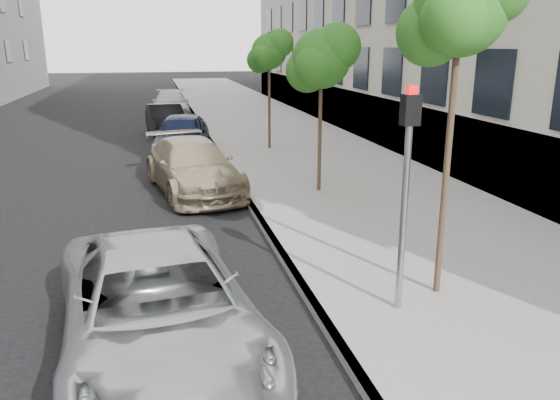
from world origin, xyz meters
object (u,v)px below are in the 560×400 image
object	(u,v)px
tree_far	(270,52)
minivan	(158,307)
sedan_blue	(182,135)
suv	(193,166)
sedan_black	(166,120)
tree_mid	(322,59)
signal_pole	(406,175)
sedan_rear	(171,104)
tree_near	(462,10)

from	to	relation	value
tree_far	minivan	bearing A→B (deg)	-107.70
minivan	sedan_blue	size ratio (longest dim) A/B	1.14
suv	sedan_blue	bearing A→B (deg)	80.23
minivan	sedan_black	bearing A→B (deg)	81.20
minivan	suv	size ratio (longest dim) A/B	1.04
tree_mid	signal_pole	world-z (taller)	tree_mid
sedan_blue	sedan_rear	bearing A→B (deg)	99.95
sedan_rear	suv	bearing A→B (deg)	-87.23
tree_mid	suv	size ratio (longest dim) A/B	0.88
tree_far	signal_pole	distance (m)	13.52
sedan_rear	sedan_blue	bearing A→B (deg)	-87.23
tree_far	sedan_rear	xyz separation A→B (m)	(-3.33, 11.22, -2.98)
sedan_blue	sedan_rear	distance (m)	11.29
signal_pole	minivan	bearing A→B (deg)	-177.25
tree_near	minivan	bearing A→B (deg)	-170.36
tree_near	tree_far	size ratio (longest dim) A/B	1.17
tree_mid	suv	world-z (taller)	tree_mid
sedan_blue	sedan_black	bearing A→B (deg)	105.20
tree_near	tree_mid	bearing A→B (deg)	90.00
tree_far	suv	distance (m)	7.00
tree_near	sedan_rear	bearing A→B (deg)	97.82
sedan_black	sedan_blue	bearing A→B (deg)	-90.95
signal_pole	tree_near	bearing A→B (deg)	21.76
tree_mid	sedan_rear	bearing A→B (deg)	100.63
signal_pole	suv	world-z (taller)	signal_pole
tree_near	tree_mid	size ratio (longest dim) A/B	1.17
tree_near	signal_pole	size ratio (longest dim) A/B	1.56
tree_near	sedan_rear	world-z (taller)	tree_near
tree_mid	minivan	xyz separation A→B (m)	(-4.39, -7.25, -2.89)
signal_pole	suv	bearing A→B (deg)	104.15
minivan	sedan_black	distance (m)	18.61
signal_pole	sedan_black	distance (m)	18.55
tree_far	suv	size ratio (longest dim) A/B	0.89
sedan_black	tree_mid	bearing A→B (deg)	-77.78
signal_pole	sedan_black	bearing A→B (deg)	96.20
tree_mid	sedan_blue	distance (m)	7.78
minivan	signal_pole	bearing A→B (deg)	-1.35
minivan	tree_mid	bearing A→B (deg)	51.87
tree_mid	minivan	size ratio (longest dim) A/B	0.85
minivan	suv	distance (m)	8.42
sedan_rear	tree_far	bearing A→B (deg)	-70.71
tree_far	sedan_blue	bearing A→B (deg)	-178.85
tree_near	sedan_blue	xyz separation A→B (m)	(-3.33, 12.93, -3.65)
suv	tree_near	bearing A→B (deg)	-76.17
tree_mid	suv	xyz separation A→B (m)	(-3.33, 1.11, -2.89)
tree_far	signal_pole	xyz separation A→B (m)	(-0.88, -13.40, -1.52)
minivan	sedan_blue	distance (m)	13.72
minivan	tree_far	bearing A→B (deg)	65.37
suv	sedan_black	distance (m)	10.25
tree_far	sedan_blue	size ratio (longest dim) A/B	0.97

